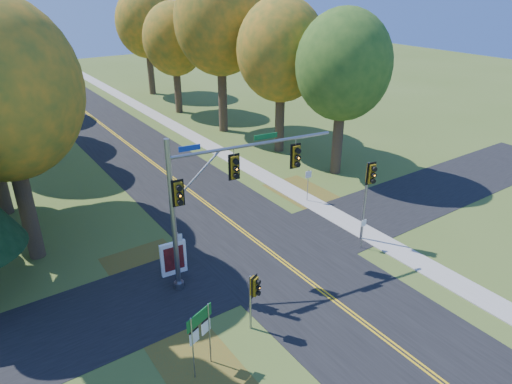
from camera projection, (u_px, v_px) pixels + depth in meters
ground at (292, 268)px, 25.02m from camera, size 160.00×160.00×0.00m
road_main at (292, 268)px, 25.02m from camera, size 8.00×160.00×0.02m
road_cross at (270, 252)px, 26.51m from camera, size 60.00×6.00×0.02m
centerline_left at (291, 269)px, 24.96m from camera, size 0.10×160.00×0.01m
centerline_right at (293, 268)px, 25.07m from camera, size 0.10×160.00×0.01m
sidewalk_east at (370, 235)px, 28.20m from camera, size 1.60×160.00×0.06m
leaf_patch_w_near at (152, 273)px, 24.65m from camera, size 4.00×6.00×0.00m
leaf_patch_e at (313, 198)px, 32.99m from camera, size 3.50×8.00×0.00m
leaf_patch_w_far at (196, 362)px, 18.93m from camera, size 3.00×5.00×0.00m
tree_w_a at (0, 90)px, 22.24m from camera, size 8.00×8.00×14.15m
tree_e_a at (343, 66)px, 33.87m from camera, size 7.20×7.20×12.73m
tree_e_b at (281, 51)px, 38.47m from camera, size 7.60×7.60×13.33m
tree_e_c at (221, 22)px, 43.20m from camera, size 8.80×8.80×15.79m
tree_e_d at (174, 39)px, 50.75m from camera, size 7.00×7.00×12.32m
tree_e_e at (146, 23)px, 58.93m from camera, size 7.80×7.80×13.74m
traffic_mast at (215, 189)px, 22.13m from camera, size 8.77×1.65×8.03m
east_signal_pole at (369, 182)px, 26.05m from camera, size 0.59×0.69×5.10m
ped_signal_pole at (254, 290)px, 19.75m from camera, size 0.44×0.53×2.94m
route_sign_cluster at (200, 329)px, 17.70m from camera, size 1.32×0.54×3.00m
info_kiosk at (174, 258)px, 24.18m from camera, size 1.41×0.34×1.94m
reg_sign_e_north at (308, 180)px, 31.88m from camera, size 0.46×0.12×2.40m
reg_sign_e_south at (363, 228)px, 26.38m from camera, size 0.37×0.06×1.95m
reg_sign_w at (178, 245)px, 24.02m from camera, size 0.45×0.18×2.45m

